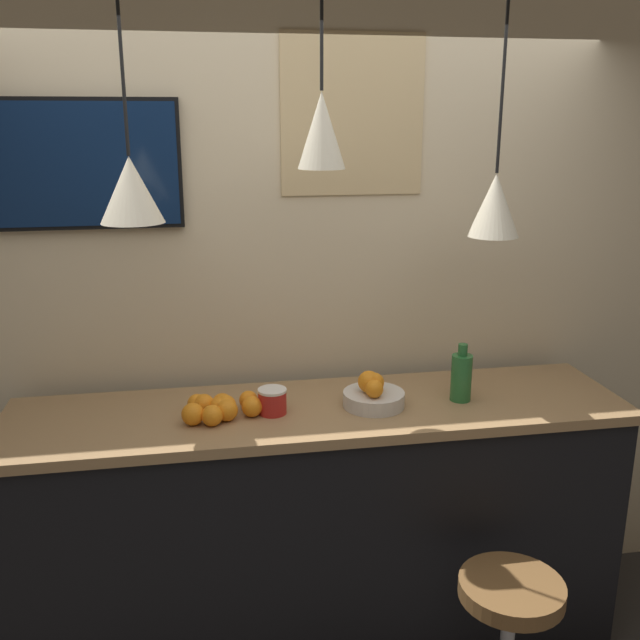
% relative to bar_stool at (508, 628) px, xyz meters
% --- Properties ---
extents(back_wall, '(8.00, 0.06, 2.90)m').
position_rel_bar_stool_xyz_m(back_wall, '(-0.57, 0.98, 0.99)').
color(back_wall, beige).
rests_on(back_wall, ground_plane).
extents(service_counter, '(2.41, 0.60, 1.11)m').
position_rel_bar_stool_xyz_m(service_counter, '(-0.57, 0.56, 0.10)').
color(service_counter, black).
rests_on(service_counter, ground_plane).
extents(bar_stool, '(0.36, 0.36, 0.65)m').
position_rel_bar_stool_xyz_m(bar_stool, '(0.00, 0.00, 0.00)').
color(bar_stool, '#B7B7BC').
rests_on(bar_stool, ground_plane).
extents(fruit_bowl, '(0.24, 0.24, 0.14)m').
position_rel_bar_stool_xyz_m(fruit_bowl, '(-0.37, 0.53, 0.70)').
color(fruit_bowl, beige).
rests_on(fruit_bowl, service_counter).
extents(orange_pile, '(0.30, 0.21, 0.08)m').
position_rel_bar_stool_xyz_m(orange_pile, '(-0.96, 0.53, 0.69)').
color(orange_pile, orange).
rests_on(orange_pile, service_counter).
extents(juice_bottle, '(0.08, 0.08, 0.23)m').
position_rel_bar_stool_xyz_m(juice_bottle, '(-0.01, 0.53, 0.75)').
color(juice_bottle, '#286B33').
rests_on(juice_bottle, service_counter).
extents(spread_jar, '(0.11, 0.11, 0.10)m').
position_rel_bar_stool_xyz_m(spread_jar, '(-0.76, 0.53, 0.70)').
color(spread_jar, red).
rests_on(spread_jar, service_counter).
extents(pendant_lamp_left, '(0.22, 0.22, 0.96)m').
position_rel_bar_stool_xyz_m(pendant_lamp_left, '(-1.23, 0.53, 1.50)').
color(pendant_lamp_left, black).
extents(pendant_lamp_middle, '(0.17, 0.17, 0.79)m').
position_rel_bar_stool_xyz_m(pendant_lamp_middle, '(-0.57, 0.53, 1.69)').
color(pendant_lamp_middle, black).
extents(pendant_lamp_right, '(0.19, 0.19, 1.04)m').
position_rel_bar_stool_xyz_m(pendant_lamp_right, '(0.08, 0.53, 1.43)').
color(pendant_lamp_right, black).
extents(mounted_tv, '(0.75, 0.04, 0.49)m').
position_rel_bar_stool_xyz_m(mounted_tv, '(-1.43, 0.92, 1.56)').
color(mounted_tv, black).
extents(wall_poster, '(0.59, 0.01, 0.63)m').
position_rel_bar_stool_xyz_m(wall_poster, '(-0.37, 0.94, 1.74)').
color(wall_poster, '#DBBC84').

